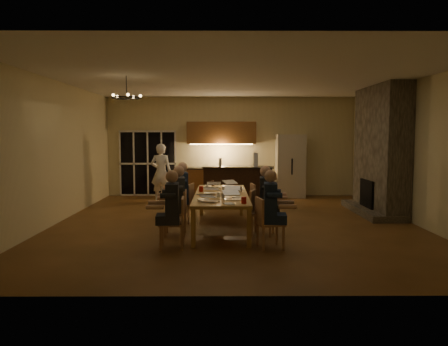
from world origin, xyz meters
TOP-DOWN VIEW (x-y plane):
  - floor at (0.00, 0.00)m, footprint 9.00×9.00m
  - back_wall at (0.00, 4.52)m, footprint 8.00×0.04m
  - left_wall at (-4.02, 0.00)m, footprint 0.04×9.00m
  - right_wall at (4.02, 0.00)m, footprint 0.04×9.00m
  - ceiling at (0.00, 0.00)m, footprint 8.00×9.00m
  - french_doors at (-2.70, 4.47)m, footprint 1.86×0.08m
  - fireplace at (3.70, 1.20)m, footprint 0.58×2.50m
  - kitchenette at (-0.30, 4.20)m, footprint 2.24×0.68m
  - refrigerator at (1.90, 4.15)m, footprint 0.90×0.68m
  - dining_table at (-0.30, -0.63)m, footprint 1.10×3.22m
  - bar_island at (0.19, 2.80)m, footprint 2.11×0.93m
  - chair_left_near at (-1.17, -2.17)m, footprint 0.46×0.46m
  - chair_left_mid at (-1.22, -1.21)m, footprint 0.45×0.45m
  - chair_left_far at (-1.18, 0.04)m, footprint 0.51×0.51m
  - chair_right_near at (0.56, -2.19)m, footprint 0.52×0.52m
  - chair_right_mid at (0.52, -1.18)m, footprint 0.55×0.55m
  - chair_right_far at (0.60, 0.02)m, footprint 0.49×0.49m
  - person_left_near at (-1.15, -2.25)m, footprint 0.64×0.64m
  - person_right_near at (0.56, -2.21)m, footprint 0.65×0.65m
  - person_left_mid at (-1.14, -1.16)m, footprint 0.68×0.68m
  - person_right_mid at (0.57, -1.16)m, footprint 0.65×0.65m
  - person_left_far at (-1.16, -0.07)m, footprint 0.68×0.68m
  - standing_person at (-2.09, 3.19)m, footprint 0.69×0.51m
  - chandelier at (-2.26, -0.59)m, footprint 0.60×0.60m
  - laptop_a at (-0.53, -1.71)m, footprint 0.41×0.39m
  - laptop_b at (-0.09, -1.49)m, footprint 0.37×0.34m
  - laptop_c at (-0.50, -0.59)m, footprint 0.34×0.30m
  - laptop_d at (-0.08, -0.76)m, footprint 0.35×0.31m
  - laptop_e at (-0.47, 0.40)m, footprint 0.32×0.29m
  - laptop_f at (-0.04, 0.44)m, footprint 0.42×0.41m
  - mug_front at (-0.36, -1.15)m, footprint 0.08×0.08m
  - mug_mid at (-0.24, -0.12)m, footprint 0.07×0.07m
  - mug_back at (-0.64, 0.11)m, footprint 0.08×0.08m
  - redcup_near at (0.11, -1.95)m, footprint 0.09×0.09m
  - redcup_mid at (-0.74, -0.27)m, footprint 0.09×0.09m
  - can_silver at (-0.27, -1.28)m, footprint 0.07×0.07m
  - can_cola at (-0.51, 0.85)m, footprint 0.06×0.06m
  - can_right at (0.11, -0.37)m, footprint 0.07×0.07m
  - plate_near at (0.03, -1.24)m, footprint 0.24×0.24m
  - plate_left at (-0.64, -1.50)m, footprint 0.24×0.24m
  - plate_far at (0.09, 0.17)m, footprint 0.24×0.24m
  - notepad at (-0.17, -2.01)m, footprint 0.22×0.26m
  - bar_bottle at (-0.33, 2.85)m, footprint 0.09×0.09m
  - bar_blender at (0.68, 2.66)m, footprint 0.14×0.14m

SIDE VIEW (x-z plane):
  - floor at x=0.00m, z-range 0.00..0.00m
  - dining_table at x=-0.30m, z-range 0.00..0.75m
  - chair_left_near at x=-1.17m, z-range 0.00..0.89m
  - chair_left_mid at x=-1.22m, z-range 0.00..0.89m
  - chair_left_far at x=-1.18m, z-range 0.00..0.89m
  - chair_right_near at x=0.56m, z-range 0.00..0.89m
  - chair_right_mid at x=0.52m, z-range 0.00..0.89m
  - chair_right_far at x=0.60m, z-range 0.00..0.89m
  - bar_island at x=0.19m, z-range 0.00..1.08m
  - person_left_near at x=-1.15m, z-range 0.00..1.38m
  - person_right_near at x=0.56m, z-range 0.00..1.38m
  - person_left_mid at x=-1.14m, z-range 0.00..1.38m
  - person_right_mid at x=0.57m, z-range 0.00..1.38m
  - person_left_far at x=-1.16m, z-range 0.00..1.38m
  - notepad at x=-0.17m, z-range 0.75..0.76m
  - plate_near at x=0.03m, z-range 0.75..0.77m
  - plate_left at x=-0.64m, z-range 0.75..0.77m
  - plate_far at x=0.09m, z-range 0.75..0.77m
  - mug_front at x=-0.36m, z-range 0.75..0.85m
  - mug_mid at x=-0.24m, z-range 0.75..0.85m
  - mug_back at x=-0.64m, z-range 0.75..0.85m
  - redcup_near at x=0.11m, z-range 0.75..0.87m
  - redcup_mid at x=-0.74m, z-range 0.75..0.87m
  - can_silver at x=-0.27m, z-range 0.75..0.87m
  - can_cola at x=-0.51m, z-range 0.75..0.87m
  - can_right at x=0.11m, z-range 0.75..0.87m
  - laptop_a at x=-0.53m, z-range 0.75..0.98m
  - laptop_b at x=-0.09m, z-range 0.75..0.98m
  - laptop_c at x=-0.50m, z-range 0.75..0.98m
  - laptop_d at x=-0.08m, z-range 0.75..0.98m
  - laptop_e at x=-0.47m, z-range 0.75..0.98m
  - laptop_f at x=-0.04m, z-range 0.75..0.98m
  - standing_person at x=-2.09m, z-range 0.00..1.74m
  - refrigerator at x=1.90m, z-range 0.00..2.00m
  - french_doors at x=-2.70m, z-range 0.00..2.10m
  - kitchenette at x=-0.30m, z-range 0.00..2.40m
  - bar_bottle at x=-0.33m, z-range 1.08..1.32m
  - bar_blender at x=0.68m, z-range 1.08..1.49m
  - back_wall at x=0.00m, z-range 0.00..3.20m
  - left_wall at x=-4.02m, z-range 0.00..3.20m
  - right_wall at x=4.02m, z-range 0.00..3.20m
  - fireplace at x=3.70m, z-range 0.00..3.20m
  - chandelier at x=-2.26m, z-range 2.73..2.77m
  - ceiling at x=0.00m, z-range 3.20..3.24m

